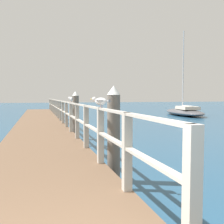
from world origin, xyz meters
The scene contains 7 objects.
pier_deck centered at (0.00, 13.40, 0.27)m, with size 2.35×26.79×0.54m, color brown.
pier_railing centered at (1.09, 13.40, 1.23)m, with size 0.12×25.31×1.12m.
dock_piling_near centered at (1.47, 4.29, 1.07)m, with size 0.29×0.29×2.12m.
dock_piling_far centered at (1.47, 10.04, 1.07)m, with size 0.29×0.29×2.12m.
seagull_foreground centered at (1.09, 3.91, 1.79)m, with size 0.32×0.41×0.21m.
seagull_background centered at (1.09, 8.68, 1.79)m, with size 0.21×0.48×0.21m.
boat_2 centered at (14.00, 21.34, 0.38)m, with size 4.13×7.99×8.49m.
Camera 1 is at (-0.11, -0.96, 1.88)m, focal length 40.58 mm.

